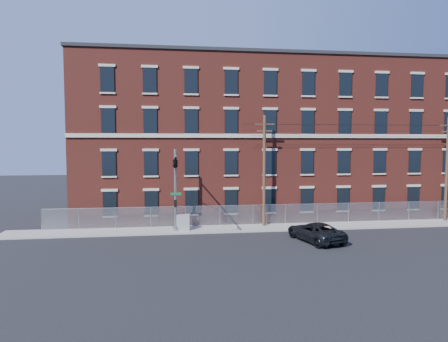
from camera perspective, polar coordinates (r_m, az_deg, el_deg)
ground at (r=30.42m, az=4.57°, el=-10.42°), size 140.00×140.00×0.00m
sidewalk at (r=39.11m, az=20.58°, el=-7.33°), size 65.00×3.00×0.12m
mill_building at (r=46.44m, az=15.63°, el=4.57°), size 55.30×14.32×16.30m
chain_link_fence at (r=40.06m, az=19.74°, el=-5.59°), size 59.06×0.06×1.85m
traffic_signal_mast at (r=31.07m, az=-7.12°, el=-0.05°), size 0.90×6.75×7.00m
utility_pole_near at (r=35.43m, az=5.90°, el=0.37°), size 1.80×0.28×10.00m
utility_pole_mid at (r=43.28m, az=29.76°, el=0.52°), size 1.80×0.28×10.00m
pickup_truck at (r=31.54m, az=13.17°, el=-8.61°), size 3.74×5.75×1.47m
utility_cabinet at (r=34.11m, az=-5.99°, el=-7.45°), size 1.13×0.60×1.38m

